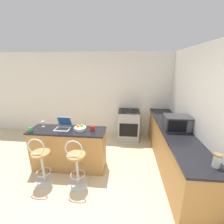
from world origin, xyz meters
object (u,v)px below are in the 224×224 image
Objects in this scene: mug_red at (92,128)px; bar_stool_far at (77,164)px; laptop at (63,125)px; bar_stool_near at (41,162)px; fruit_bowl at (80,128)px; wine_glass_short at (43,122)px; microwave at (177,123)px; mug_green at (30,130)px; storage_jar at (217,161)px; stove_range at (128,125)px.

bar_stool_far is at bearing -109.60° from mug_red.
mug_red is (0.64, -0.05, -0.01)m from laptop.
bar_stool_near is 3.93× the size of fruit_bowl.
wine_glass_short reaches higher than mug_red.
microwave is 3.02m from mug_green.
laptop is 2.24× the size of wine_glass_short.
mug_green is (-0.59, -0.25, -0.01)m from laptop.
bar_stool_near is 5.20× the size of storage_jar.
mug_red is at bearing -172.84° from microwave.
bar_stool_near is at bearing -68.49° from wine_glass_short.
mug_green is 1.25m from mug_red.
bar_stool_near is 3.15× the size of laptop.
bar_stool_far is 9.51× the size of mug_red.
bar_stool_far is at bearing -52.79° from laptop.
laptop is (0.24, 0.59, 0.51)m from bar_stool_near.
bar_stool_near and bar_stool_far have the same top height.
stove_range is 8.84× the size of mug_red.
bar_stool_far is at bearing 0.00° from bar_stool_near.
mug_red is at bearing 70.40° from bar_stool_far.
bar_stool_far is (0.69, 0.00, 0.00)m from bar_stool_near.
bar_stool_far is 2.22m from storage_jar.
microwave is 2.88m from wine_glass_short.
microwave reaches higher than storage_jar.
mug_green reaches higher than stove_range.
wine_glass_short reaches higher than bar_stool_far.
mug_green is (-2.01, -1.69, 0.51)m from stove_range.
mug_red is (-0.78, -1.49, 0.51)m from stove_range.
mug_red reaches higher than stove_range.
mug_green is at bearing -171.94° from microwave.
mug_green is at bearing 161.98° from bar_stool_far.
laptop is at bearing -134.67° from stove_range.
microwave is at bearing 8.06° from mug_green.
mug_green is at bearing -167.43° from fruit_bowl.
laptop reaches higher than storage_jar.
storage_jar reaches higher than fruit_bowl.
stove_range is at bearing 40.10° from mug_green.
mug_red is (0.88, 0.54, 0.50)m from bar_stool_near.
fruit_bowl is at bearing 97.35° from bar_stool_far.
storage_jar is (0.15, -1.22, -0.05)m from microwave.
stove_range is 1.76m from mug_red.
stove_range is at bearing 50.75° from bar_stool_near.
bar_stool_near is at bearing 180.00° from bar_stool_far.
microwave is at bearing 7.16° from mug_red.
laptop is 0.64m from mug_red.
mug_green is 0.67× the size of wine_glass_short.
laptop is (-0.45, 0.59, 0.51)m from bar_stool_far.
mug_green is 0.99m from fruit_bowl.
stove_range is 6.56× the size of wine_glass_short.
stove_range is at bearing 45.33° from laptop.
storage_jar is 3.22m from wine_glass_short.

